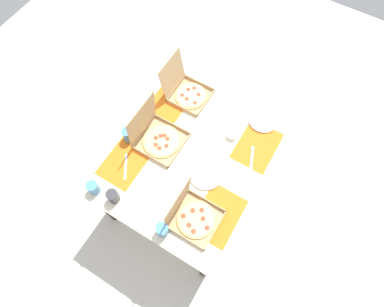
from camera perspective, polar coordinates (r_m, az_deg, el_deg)
ground_plane at (r=2.86m, az=0.00°, el=-6.41°), size 6.00×6.00×0.00m
dining_table at (r=2.25m, az=0.00°, el=-1.27°), size 1.27×1.03×0.77m
placemat_near_left at (r=2.00m, az=4.85°, el=-11.29°), size 0.36×0.26×0.00m
placemat_near_right at (r=2.21m, az=11.97°, el=1.41°), size 0.36×0.26×0.00m
placemat_far_left at (r=2.16m, az=-12.24°, el=-1.43°), size 0.36×0.26×0.00m
placemat_far_right at (r=2.35m, az=-4.11°, el=9.61°), size 0.36×0.26×0.00m
pizza_box_edge_far at (r=2.34m, az=-0.96°, el=11.47°), size 0.27×0.31×0.30m
pizza_box_corner_left at (r=1.95m, az=0.04°, el=-11.41°), size 0.28×0.28×0.32m
pizza_box_corner_right at (r=2.15m, az=-6.44°, el=3.18°), size 0.30×0.31×0.34m
plate_near_right at (r=2.31m, az=13.04°, el=6.10°), size 0.22×0.22×0.02m
plate_near_left at (r=2.07m, az=2.58°, el=-3.85°), size 0.23×0.23×0.02m
cup_spare at (r=2.09m, az=-17.82°, el=-6.06°), size 0.07×0.07×0.10m
cup_clear_left at (r=2.04m, az=-14.41°, el=-7.68°), size 0.07×0.07×0.10m
cup_dark at (r=2.19m, az=-11.80°, el=3.37°), size 0.07×0.07×0.11m
cup_red at (r=1.93m, az=-5.49°, el=-13.87°), size 0.08×0.08×0.11m
condiment_bowl at (r=2.20m, az=7.41°, el=3.34°), size 0.07×0.07×0.04m
knife_by_far_right at (r=2.19m, az=2.68°, el=3.20°), size 0.07×0.21×0.00m
fork_by_far_left at (r=2.16m, az=11.02°, el=-0.91°), size 0.18×0.08×0.00m
knife_by_near_right at (r=2.05m, az=-8.79°, el=-7.68°), size 0.02×0.21×0.00m
fork_by_near_left at (r=2.14m, az=-12.20°, el=-2.37°), size 0.17×0.12×0.00m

